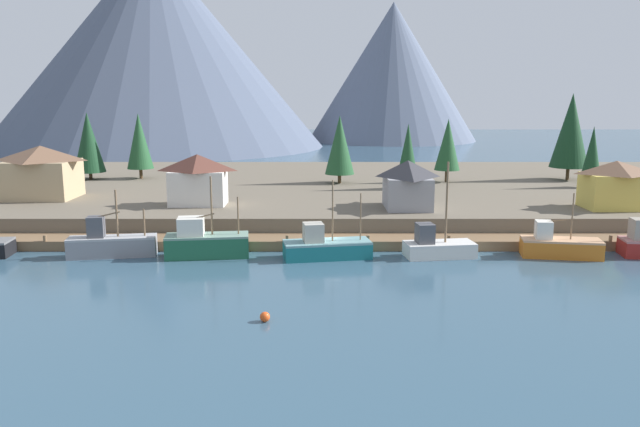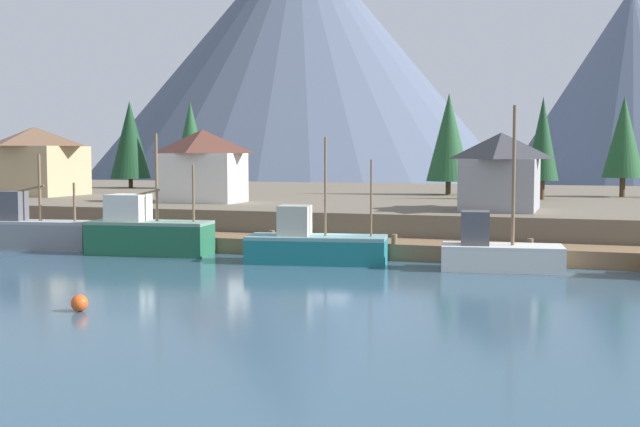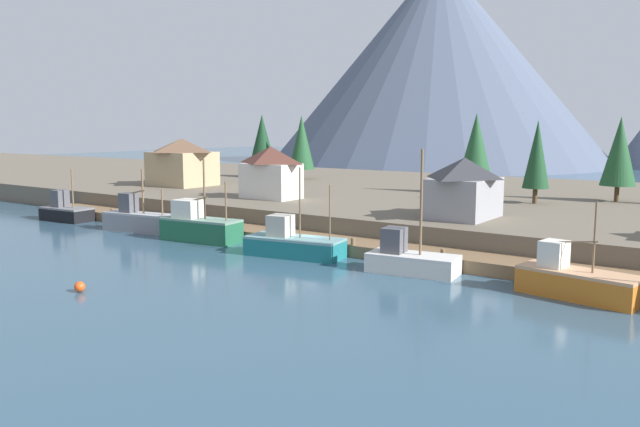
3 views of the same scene
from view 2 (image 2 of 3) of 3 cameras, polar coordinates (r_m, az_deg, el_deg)
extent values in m
cube|color=#335166|center=(69.17, 5.83, -1.55)|extent=(400.00, 400.00, 1.00)
cube|color=brown|center=(51.76, 1.43, -2.36)|extent=(80.00, 4.00, 1.00)
cylinder|color=brown|center=(59.23, -17.94, -1.44)|extent=(0.36, 0.36, 1.60)
cylinder|color=brown|center=(54.86, -11.21, -1.75)|extent=(0.36, 0.36, 1.60)
cylinder|color=brown|center=(51.37, -3.43, -2.08)|extent=(0.36, 0.36, 1.60)
cylinder|color=brown|center=(48.95, 5.29, -2.40)|extent=(0.36, 0.36, 1.60)
cylinder|color=brown|center=(47.77, 14.68, -2.69)|extent=(0.36, 0.36, 1.60)
cube|color=#665B4C|center=(80.73, 7.73, 0.50)|extent=(400.00, 56.00, 2.50)
cone|color=#4C566B|center=(186.83, -1.51, 11.17)|extent=(97.11, 97.11, 58.10)
cone|color=slate|center=(202.20, 21.14, 8.52)|extent=(56.38, 56.38, 45.21)
cube|color=gray|center=(58.01, -19.67, -1.53)|extent=(8.41, 3.45, 1.74)
cube|color=#9F9FA2|center=(57.92, -19.70, -0.58)|extent=(8.41, 3.45, 0.20)
cube|color=#4C4C51|center=(58.55, -20.92, 0.52)|extent=(1.71, 1.62, 2.00)
cylinder|color=brown|center=(57.51, -19.26, 1.75)|extent=(0.20, 0.20, 4.51)
cylinder|color=brown|center=(56.39, -17.03, 0.79)|extent=(0.17, 0.17, 2.60)
cylinder|color=brown|center=(58.19, -20.43, 1.52)|extent=(3.32, 0.65, 0.86)
cube|color=#1E5B3D|center=(52.73, -11.96, -1.80)|extent=(8.10, 3.68, 1.96)
cube|color=gray|center=(52.63, -11.98, -0.63)|extent=(8.10, 3.68, 0.20)
cube|color=silver|center=(53.18, -13.46, 0.42)|extent=(2.66, 2.41, 1.70)
cylinder|color=brown|center=(52.27, -11.52, 2.52)|extent=(0.18, 0.18, 5.59)
cylinder|color=brown|center=(51.37, -8.97, 1.41)|extent=(0.16, 0.16, 3.60)
cylinder|color=brown|center=(52.72, -12.52, 1.37)|extent=(2.52, 0.42, 0.67)
cube|color=#196B70|center=(47.63, -0.23, -2.67)|extent=(8.58, 4.39, 1.42)
cube|color=#679496|center=(47.54, -0.23, -1.70)|extent=(8.58, 4.39, 0.20)
cube|color=#B2AD9E|center=(47.68, -1.81, -0.49)|extent=(2.11, 2.10, 1.78)
cylinder|color=brown|center=(47.25, 0.38, 1.91)|extent=(0.14, 0.14, 5.80)
cylinder|color=brown|center=(46.96, 3.65, 1.09)|extent=(0.12, 0.12, 4.50)
cube|color=silver|center=(45.70, 12.78, -3.20)|extent=(6.90, 3.73, 1.22)
cube|color=silver|center=(45.62, 12.80, -2.32)|extent=(6.90, 3.73, 0.20)
cube|color=#4C4C51|center=(45.48, 10.95, -1.00)|extent=(1.77, 1.95, 1.87)
cylinder|color=brown|center=(45.37, 13.57, 2.63)|extent=(0.20, 0.20, 7.69)
cube|color=gray|center=(58.00, 12.68, 2.02)|extent=(5.02, 6.73, 3.61)
pyramid|color=#2D2D33|center=(57.97, 12.73, 4.72)|extent=(5.27, 7.06, 1.84)
cube|color=silver|center=(66.82, -8.33, 2.52)|extent=(6.41, 4.05, 4.01)
pyramid|color=brown|center=(66.80, -8.35, 5.08)|extent=(6.73, 4.26, 1.95)
cube|color=tan|center=(82.01, -19.54, 2.87)|extent=(7.92, 6.84, 4.71)
pyramid|color=brown|center=(82.01, -19.59, 5.17)|extent=(8.31, 7.18, 1.86)
cylinder|color=#4C3823|center=(72.48, 15.44, 1.62)|extent=(0.50, 0.50, 1.66)
cone|color=#194223|center=(72.43, 15.51, 5.14)|extent=(2.79, 2.79, 7.26)
cylinder|color=#4C3823|center=(93.76, -9.13, 2.24)|extent=(0.50, 0.50, 1.57)
cone|color=#1E4C28|center=(93.72, -9.17, 5.30)|extent=(3.99, 3.99, 8.43)
cylinder|color=#4C3823|center=(79.33, 20.65, 1.75)|extent=(0.50, 0.50, 1.78)
cone|color=#1E4C28|center=(79.29, 20.74, 5.12)|extent=(3.72, 3.72, 7.53)
cylinder|color=#4C3823|center=(96.86, -13.27, 2.11)|extent=(0.50, 0.50, 1.12)
cone|color=#14381E|center=(96.81, -13.32, 5.12)|extent=(4.68, 4.68, 9.05)
cylinder|color=#4C3823|center=(79.21, 9.08, 1.80)|extent=(0.50, 0.50, 1.34)
cone|color=#1E4C28|center=(79.16, 9.12, 5.37)|extent=(4.28, 4.28, 8.52)
sphere|color=#E04C19|center=(34.52, -16.69, -6.10)|extent=(0.70, 0.70, 0.70)
camera|label=1|loc=(22.34, -112.01, 21.84)|focal=35.11mm
camera|label=3|loc=(17.31, 93.87, 14.01)|focal=35.11mm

